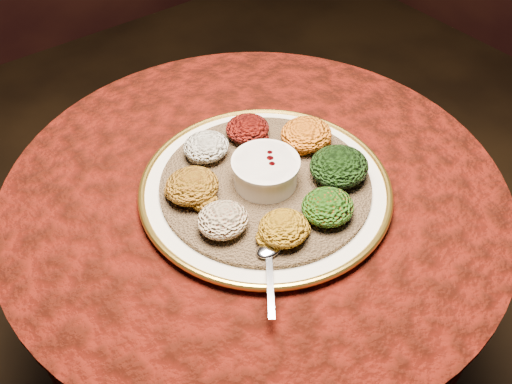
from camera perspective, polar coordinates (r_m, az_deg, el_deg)
table at (r=1.21m, az=-0.11°, el=-5.48°), size 0.96×0.96×0.73m
platter at (r=1.06m, az=0.93°, el=0.40°), size 0.54×0.54×0.02m
injera at (r=1.05m, az=0.94°, el=0.82°), size 0.50×0.50×0.01m
stew_bowl at (r=1.03m, az=0.96°, el=2.22°), size 0.12×0.12×0.05m
spoon at (r=0.93m, az=1.30°, el=-6.29°), size 0.10×0.13×0.01m
portion_ayib at (r=1.09m, az=-5.00°, el=4.54°), size 0.09×0.08×0.04m
portion_kitfo at (r=1.13m, az=-0.86°, el=6.37°), size 0.09×0.08×0.04m
portion_tikil at (r=1.12m, az=5.04°, el=5.77°), size 0.10×0.10×0.05m
portion_gomen at (r=1.05m, az=8.30°, el=2.56°), size 0.11×0.11×0.05m
portion_mixveg at (r=0.98m, az=7.18°, el=-1.48°), size 0.09×0.09×0.04m
portion_kik at (r=0.94m, az=2.78°, el=-3.63°), size 0.09×0.08×0.04m
portion_timatim at (r=0.96m, az=-3.33°, el=-2.79°), size 0.09×0.08×0.04m
portion_shiro at (r=1.01m, az=-6.41°, el=0.61°), size 0.10×0.09×0.05m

